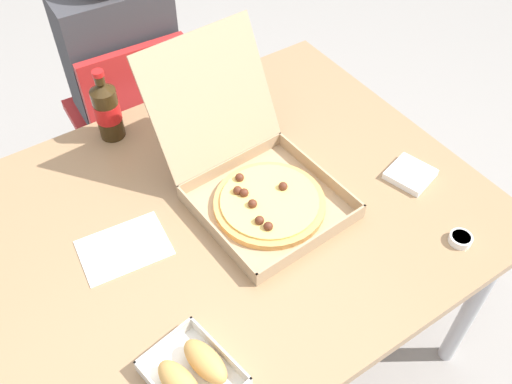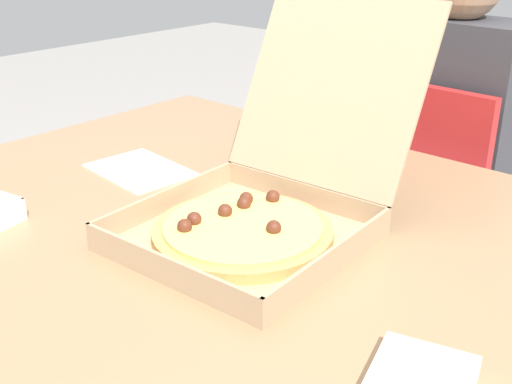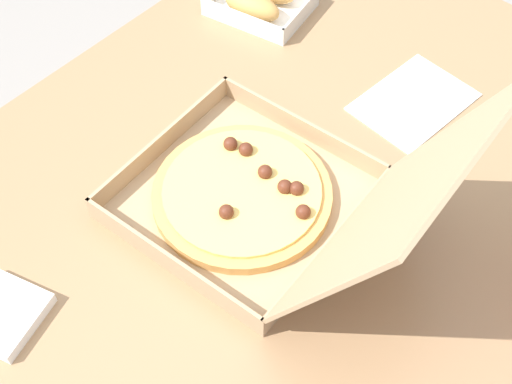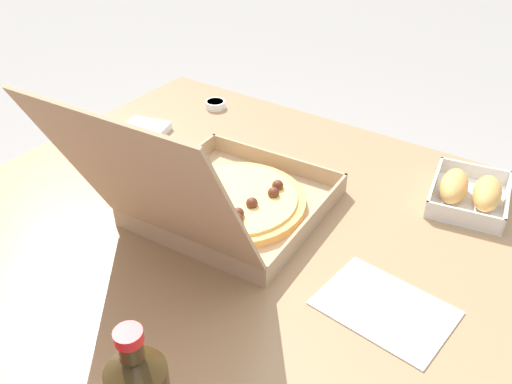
% 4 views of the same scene
% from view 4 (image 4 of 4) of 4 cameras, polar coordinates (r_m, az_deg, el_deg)
% --- Properties ---
extents(dining_table, '(1.29, 1.04, 0.71)m').
position_cam_4_polar(dining_table, '(1.10, 0.31, -7.41)').
color(dining_table, '#997551').
rests_on(dining_table, ground_plane).
extents(pizza_box_open, '(0.37, 0.52, 0.36)m').
position_cam_4_polar(pizza_box_open, '(1.07, -3.55, -0.79)').
color(pizza_box_open, tan).
rests_on(pizza_box_open, dining_table).
extents(bread_side_box, '(0.18, 0.21, 0.06)m').
position_cam_4_polar(bread_side_box, '(1.22, 21.46, 0.03)').
color(bread_side_box, white).
rests_on(bread_side_box, dining_table).
extents(paper_menu, '(0.22, 0.17, 0.00)m').
position_cam_4_polar(paper_menu, '(0.94, 13.33, -11.73)').
color(paper_menu, white).
rests_on(paper_menu, dining_table).
extents(napkin_pile, '(0.14, 0.14, 0.02)m').
position_cam_4_polar(napkin_pile, '(1.42, -11.74, 6.22)').
color(napkin_pile, white).
rests_on(napkin_pile, dining_table).
extents(dipping_sauce_cup, '(0.06, 0.06, 0.02)m').
position_cam_4_polar(dipping_sauce_cup, '(1.54, -4.28, 9.15)').
color(dipping_sauce_cup, white).
rests_on(dipping_sauce_cup, dining_table).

